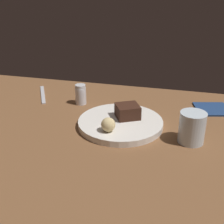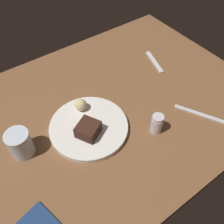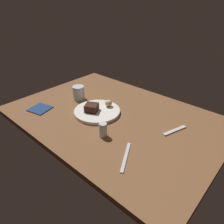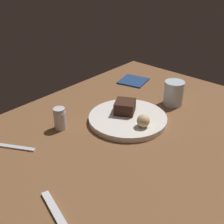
{
  "view_description": "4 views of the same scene",
  "coord_description": "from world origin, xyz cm",
  "px_view_note": "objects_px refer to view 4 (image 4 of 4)",
  "views": [
    {
      "loc": [
        -26.93,
        77.04,
        46.62
      ],
      "look_at": [
        -6.34,
        -3.33,
        8.15
      ],
      "focal_mm": 47.3,
      "sensor_mm": 36.0,
      "label": 1
    },
    {
      "loc": [
        -31.54,
        -49.98,
        71.6
      ],
      "look_at": [
        -0.63,
        -6.98,
        8.65
      ],
      "focal_mm": 39.29,
      "sensor_mm": 36.0,
      "label": 2
    },
    {
      "loc": [
        68.41,
        -77.38,
        65.57
      ],
      "look_at": [
        -0.4,
        -0.92,
        5.28
      ],
      "focal_mm": 33.4,
      "sensor_mm": 36.0,
      "label": 3
    },
    {
      "loc": [
        61.34,
        50.1,
        55.48
      ],
      "look_at": [
        -3.23,
        -6.99,
        8.09
      ],
      "focal_mm": 47.84,
      "sensor_mm": 36.0,
      "label": 4
    }
  ],
  "objects_px": {
    "salt_shaker": "(60,119)",
    "water_glass": "(174,93)",
    "folded_napkin": "(133,81)",
    "dessert_plate": "(128,119)",
    "bread_roll": "(143,121)",
    "dessert_spoon": "(56,213)",
    "butter_knife": "(5,146)",
    "chocolate_cake_slice": "(125,107)"
  },
  "relations": [
    {
      "from": "water_glass",
      "to": "dessert_spoon",
      "type": "distance_m",
      "value": 0.65
    },
    {
      "from": "dessert_plate",
      "to": "dessert_spoon",
      "type": "bearing_deg",
      "value": 17.95
    },
    {
      "from": "chocolate_cake_slice",
      "to": "folded_napkin",
      "type": "bearing_deg",
      "value": -147.51
    },
    {
      "from": "chocolate_cake_slice",
      "to": "dessert_plate",
      "type": "bearing_deg",
      "value": 58.05
    },
    {
      "from": "dessert_plate",
      "to": "bread_roll",
      "type": "bearing_deg",
      "value": 76.39
    },
    {
      "from": "salt_shaker",
      "to": "dessert_spoon",
      "type": "relative_size",
      "value": 0.5
    },
    {
      "from": "chocolate_cake_slice",
      "to": "butter_knife",
      "type": "xyz_separation_m",
      "value": [
        0.38,
        -0.16,
        -0.04
      ]
    },
    {
      "from": "butter_knife",
      "to": "folded_napkin",
      "type": "distance_m",
      "value": 0.65
    },
    {
      "from": "dessert_spoon",
      "to": "butter_knife",
      "type": "height_order",
      "value": "dessert_spoon"
    },
    {
      "from": "chocolate_cake_slice",
      "to": "water_glass",
      "type": "height_order",
      "value": "water_glass"
    },
    {
      "from": "salt_shaker",
      "to": "dessert_spoon",
      "type": "bearing_deg",
      "value": 48.55
    },
    {
      "from": "bread_roll",
      "to": "water_glass",
      "type": "xyz_separation_m",
      "value": [
        -0.24,
        -0.03,
        0.01
      ]
    },
    {
      "from": "dessert_plate",
      "to": "dessert_spoon",
      "type": "xyz_separation_m",
      "value": [
        0.43,
        0.14,
        -0.01
      ]
    },
    {
      "from": "butter_knife",
      "to": "chocolate_cake_slice",
      "type": "bearing_deg",
      "value": -140.95
    },
    {
      "from": "salt_shaker",
      "to": "folded_napkin",
      "type": "xyz_separation_m",
      "value": [
        -0.47,
        -0.06,
        -0.03
      ]
    },
    {
      "from": "water_glass",
      "to": "chocolate_cake_slice",
      "type": "bearing_deg",
      "value": -20.65
    },
    {
      "from": "chocolate_cake_slice",
      "to": "butter_knife",
      "type": "relative_size",
      "value": 0.37
    },
    {
      "from": "bread_roll",
      "to": "chocolate_cake_slice",
      "type": "bearing_deg",
      "value": -108.76
    },
    {
      "from": "salt_shaker",
      "to": "water_glass",
      "type": "relative_size",
      "value": 0.81
    },
    {
      "from": "folded_napkin",
      "to": "dessert_spoon",
      "type": "bearing_deg",
      "value": 25.32
    },
    {
      "from": "chocolate_cake_slice",
      "to": "bread_roll",
      "type": "relative_size",
      "value": 1.67
    },
    {
      "from": "dessert_plate",
      "to": "water_glass",
      "type": "height_order",
      "value": "water_glass"
    },
    {
      "from": "bread_roll",
      "to": "butter_knife",
      "type": "bearing_deg",
      "value": -37.27
    },
    {
      "from": "salt_shaker",
      "to": "butter_knife",
      "type": "bearing_deg",
      "value": -13.77
    },
    {
      "from": "chocolate_cake_slice",
      "to": "dessert_spoon",
      "type": "relative_size",
      "value": 0.47
    },
    {
      "from": "bread_roll",
      "to": "dessert_spoon",
      "type": "height_order",
      "value": "bread_roll"
    },
    {
      "from": "bread_roll",
      "to": "dessert_spoon",
      "type": "xyz_separation_m",
      "value": [
        0.41,
        0.06,
        -0.04
      ]
    },
    {
      "from": "salt_shaker",
      "to": "dessert_spoon",
      "type": "height_order",
      "value": "salt_shaker"
    },
    {
      "from": "bread_roll",
      "to": "salt_shaker",
      "type": "distance_m",
      "value": 0.27
    },
    {
      "from": "folded_napkin",
      "to": "dessert_plate",
      "type": "bearing_deg",
      "value": 34.71
    },
    {
      "from": "water_glass",
      "to": "butter_knife",
      "type": "xyz_separation_m",
      "value": [
        0.58,
        -0.23,
        -0.04
      ]
    },
    {
      "from": "dessert_plate",
      "to": "water_glass",
      "type": "distance_m",
      "value": 0.23
    },
    {
      "from": "bread_roll",
      "to": "folded_napkin",
      "type": "distance_m",
      "value": 0.42
    },
    {
      "from": "butter_knife",
      "to": "folded_napkin",
      "type": "height_order",
      "value": "folded_napkin"
    },
    {
      "from": "bread_roll",
      "to": "dessert_plate",
      "type": "bearing_deg",
      "value": -103.61
    },
    {
      "from": "salt_shaker",
      "to": "folded_napkin",
      "type": "bearing_deg",
      "value": -172.45
    },
    {
      "from": "bread_roll",
      "to": "butter_knife",
      "type": "relative_size",
      "value": 0.22
    },
    {
      "from": "chocolate_cake_slice",
      "to": "dessert_spoon",
      "type": "distance_m",
      "value": 0.48
    },
    {
      "from": "chocolate_cake_slice",
      "to": "dessert_spoon",
      "type": "bearing_deg",
      "value": 20.42
    },
    {
      "from": "chocolate_cake_slice",
      "to": "water_glass",
      "type": "relative_size",
      "value": 0.77
    },
    {
      "from": "water_glass",
      "to": "butter_knife",
      "type": "height_order",
      "value": "water_glass"
    },
    {
      "from": "water_glass",
      "to": "dessert_spoon",
      "type": "bearing_deg",
      "value": 7.91
    }
  ]
}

